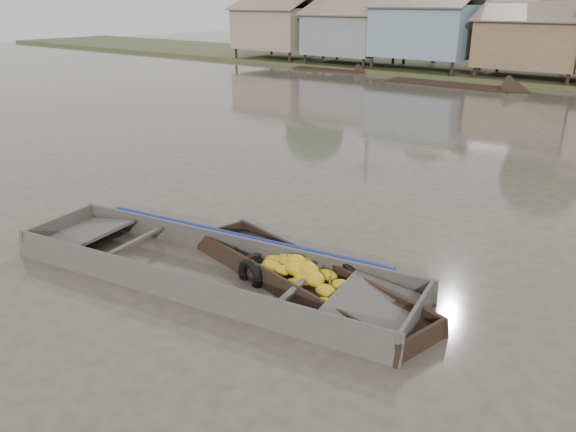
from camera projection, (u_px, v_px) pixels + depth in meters
The scene contains 3 objects.
ground at pixel (240, 280), 9.86m from camera, with size 120.00×120.00×0.00m, color #453F35.
banana_boat at pixel (301, 278), 9.63m from camera, with size 5.20×2.22×0.71m.
viewer_boat at pixel (211, 274), 9.93m from camera, with size 7.81×3.27×0.61m.
Camera 1 is at (6.11, -6.38, 4.60)m, focal length 35.00 mm.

